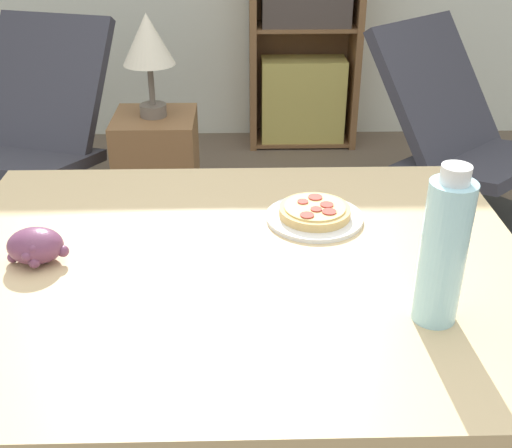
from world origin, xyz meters
name	(u,v)px	position (x,y,z in m)	size (l,w,h in m)	color
dining_table	(236,299)	(0.01, -0.09, 0.64)	(1.21, 0.94, 0.74)	#D1B27F
pizza_on_plate	(315,214)	(0.19, 0.09, 0.75)	(0.22, 0.22, 0.04)	white
grape_bunch	(35,246)	(-0.39, -0.08, 0.77)	(0.13, 0.09, 0.07)	#6B3856
drink_bottle	(443,251)	(0.36, -0.28, 0.87)	(0.08, 0.08, 0.29)	#A3DBEA
lounge_chair_near	(35,164)	(-0.90, 1.47, 0.29)	(0.73, 0.89, 0.88)	black
lounge_chair_far	(458,169)	(0.98, 1.37, 0.29)	(0.86, 0.94, 0.88)	black
bookshelf	(305,37)	(0.39, 2.45, 0.62)	(0.62, 0.30, 1.36)	brown
side_table	(159,175)	(-0.34, 1.37, 0.27)	(0.34, 0.34, 0.54)	brown
table_lamp	(148,44)	(-0.34, 1.37, 0.84)	(0.21, 0.21, 0.42)	#665B51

